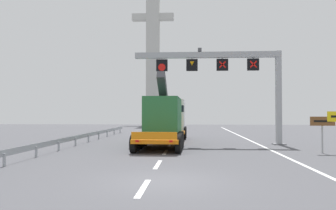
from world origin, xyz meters
TOP-DOWN VIEW (x-y plane):
  - ground at (0.00, 0.00)m, footprint 112.00×112.00m
  - lane_markings at (-0.55, 18.23)m, footprint 0.20×51.06m
  - edge_line_right at (6.20, 12.00)m, footprint 0.20×63.00m
  - overhead_lane_gantry at (3.84, 13.94)m, footprint 11.51×0.90m
  - heavy_haul_truck_orange at (-0.94, 15.34)m, footprint 3.24×14.11m
  - tourist_info_sign_brown at (8.89, 8.60)m, footprint 1.45×0.15m
  - guardrail_left at (-7.43, 13.42)m, footprint 0.13×30.84m
  - bridge_pylon_distant at (-6.97, 58.83)m, footprint 9.00×2.00m

SIDE VIEW (x-z plane):
  - ground at x=0.00m, z-range 0.00..0.00m
  - edge_line_right at x=6.20m, z-range 0.00..0.01m
  - lane_markings at x=-0.55m, z-range 0.00..0.01m
  - guardrail_left at x=-7.43m, z-range 0.18..0.94m
  - tourist_info_sign_brown at x=8.89m, z-range 0.57..2.77m
  - heavy_haul_truck_orange at x=-0.94m, z-range -0.66..4.64m
  - overhead_lane_gantry at x=3.84m, z-range 2.04..9.50m
  - bridge_pylon_distant at x=-6.97m, z-range 0.39..37.67m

